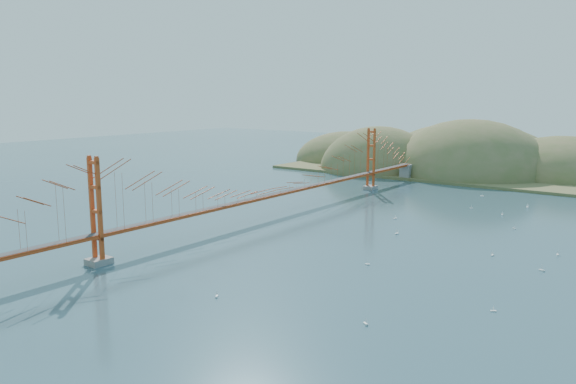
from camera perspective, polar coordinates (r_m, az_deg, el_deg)
The scene contains 17 objects.
ground at distance 83.83m, azimuth -1.54°, elevation -2.48°, with size 320.00×320.00×0.00m, color #305160.
bridge at distance 82.75m, azimuth -1.49°, elevation 2.28°, with size 2.20×94.40×12.00m.
far_headlands at distance 142.43m, azimuth 16.59°, elevation 2.24°, with size 84.00×58.00×25.00m.
sailboat_2 at distance 61.02m, azimuth 8.08°, elevation -7.20°, with size 0.51×0.44×0.59m.
sailboat_0 at distance 74.62m, azimuth 11.00°, elevation -4.10°, with size 0.54×0.63×0.72m.
sailboat_11 at distance 64.01m, azimuth 24.39°, elevation -7.18°, with size 0.62×0.61×0.70m.
sailboat_13 at distance 51.06m, azimuth 20.14°, elevation -11.19°, with size 0.53×0.53×0.57m.
sailboat_5 at distance 70.81m, azimuth 25.72°, elevation -5.69°, with size 0.54×0.55×0.62m.
sailboat_3 at distance 94.23m, azimuth 18.12°, elevation -1.51°, with size 0.48×0.40×0.56m.
sailboat_15 at distance 98.12m, azimuth 23.16°, elevation -1.37°, with size 0.68×0.68×0.73m.
sailboat_7 at distance 81.97m, azimuth 21.98°, elevation -3.40°, with size 0.49×0.48×0.55m.
sailboat_10 at distance 51.65m, azimuth -7.26°, elevation -10.38°, with size 0.57×0.57×0.62m.
sailboat_12 at distance 105.91m, azimuth 19.10°, elevation -0.33°, with size 0.65×0.59×0.74m.
sailboat_6 at distance 45.99m, azimuth 7.90°, elevation -13.02°, with size 0.56×0.56×0.61m.
sailboat_14 at distance 67.72m, azimuth 20.05°, elevation -5.98°, with size 0.44×0.53×0.62m.
sailboat_16 at distance 90.66m, azimuth 20.94°, elevation -2.11°, with size 0.51×0.51×0.55m.
sailboat_extra_0 at distance 83.50m, azimuth 10.83°, elevation -2.60°, with size 0.63×0.63×0.67m.
Camera 1 is at (50.92, -64.11, 17.99)m, focal length 35.00 mm.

